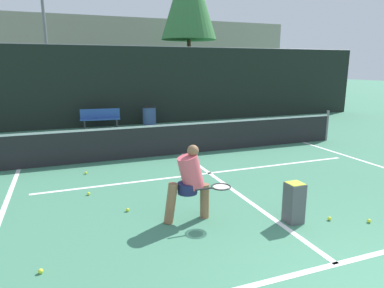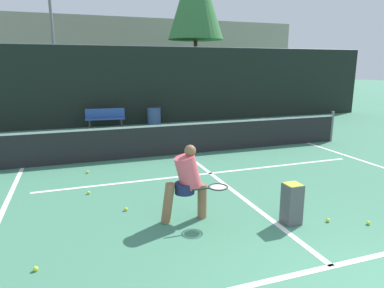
% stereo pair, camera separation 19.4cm
% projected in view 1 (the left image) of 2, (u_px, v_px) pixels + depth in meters
% --- Properties ---
extents(court_baseline_near, '(11.00, 0.10, 0.01)m').
position_uv_depth(court_baseline_near, '(337.00, 264.00, 4.65)').
color(court_baseline_near, white).
rests_on(court_baseline_near, ground).
extents(court_service_line, '(8.25, 0.10, 0.01)m').
position_uv_depth(court_service_line, '(209.00, 173.00, 8.58)').
color(court_service_line, white).
rests_on(court_service_line, ground).
extents(court_center_mark, '(0.10, 6.38, 0.01)m').
position_uv_depth(court_center_mark, '(230.00, 188.00, 7.55)').
color(court_center_mark, white).
rests_on(court_center_mark, ground).
extents(court_sideline_left, '(0.10, 7.38, 0.01)m').
position_uv_depth(court_sideline_left, '(0.00, 220.00, 5.99)').
color(court_sideline_left, white).
rests_on(court_sideline_left, ground).
extents(court_sideline_right, '(0.10, 7.38, 0.01)m').
position_uv_depth(court_sideline_right, '(381.00, 167.00, 9.12)').
color(court_sideline_right, white).
rests_on(court_sideline_right, ground).
extents(net, '(11.09, 0.09, 1.07)m').
position_uv_depth(net, '(182.00, 137.00, 10.35)').
color(net, slate).
rests_on(net, ground).
extents(fence_back, '(24.00, 0.06, 3.49)m').
position_uv_depth(fence_back, '(139.00, 86.00, 15.37)').
color(fence_back, black).
rests_on(fence_back, ground).
extents(player_practicing, '(1.11, 0.62, 1.35)m').
position_uv_depth(player_practicing, '(190.00, 181.00, 5.84)').
color(player_practicing, '#8C6042').
rests_on(player_practicing, ground).
extents(tennis_ball_scattered_1, '(0.07, 0.07, 0.07)m').
position_uv_depth(tennis_ball_scattered_1, '(89.00, 194.00, 7.12)').
color(tennis_ball_scattered_1, '#D1E033').
rests_on(tennis_ball_scattered_1, ground).
extents(tennis_ball_scattered_2, '(0.07, 0.07, 0.07)m').
position_uv_depth(tennis_ball_scattered_2, '(329.00, 219.00, 5.96)').
color(tennis_ball_scattered_2, '#D1E033').
rests_on(tennis_ball_scattered_2, ground).
extents(tennis_ball_scattered_3, '(0.07, 0.07, 0.07)m').
position_uv_depth(tennis_ball_scattered_3, '(128.00, 210.00, 6.32)').
color(tennis_ball_scattered_3, '#D1E033').
rests_on(tennis_ball_scattered_3, ground).
extents(tennis_ball_scattered_4, '(0.07, 0.07, 0.07)m').
position_uv_depth(tennis_ball_scattered_4, '(86.00, 173.00, 8.50)').
color(tennis_ball_scattered_4, '#D1E033').
rests_on(tennis_ball_scattered_4, ground).
extents(tennis_ball_scattered_5, '(0.07, 0.07, 0.07)m').
position_uv_depth(tennis_ball_scattered_5, '(186.00, 179.00, 8.06)').
color(tennis_ball_scattered_5, '#D1E033').
rests_on(tennis_ball_scattered_5, ground).
extents(tennis_ball_scattered_7, '(0.07, 0.07, 0.07)m').
position_uv_depth(tennis_ball_scattered_7, '(369.00, 221.00, 5.88)').
color(tennis_ball_scattered_7, '#D1E033').
rests_on(tennis_ball_scattered_7, ground).
extents(tennis_ball_scattered_9, '(0.07, 0.07, 0.07)m').
position_uv_depth(tennis_ball_scattered_9, '(41.00, 271.00, 4.44)').
color(tennis_ball_scattered_9, '#D1E033').
rests_on(tennis_ball_scattered_9, ground).
extents(tennis_ball_scattered_11, '(0.07, 0.07, 0.07)m').
position_uv_depth(tennis_ball_scattered_11, '(188.00, 173.00, 8.50)').
color(tennis_ball_scattered_11, '#D1E033').
rests_on(tennis_ball_scattered_11, ground).
extents(ball_hopper, '(0.28, 0.28, 0.71)m').
position_uv_depth(ball_hopper, '(294.00, 202.00, 5.83)').
color(ball_hopper, '#4C4C51').
rests_on(ball_hopper, ground).
extents(courtside_bench, '(1.66, 0.56, 0.86)m').
position_uv_depth(courtside_bench, '(100.00, 118.00, 14.36)').
color(courtside_bench, '#2D519E').
rests_on(courtside_bench, ground).
extents(trash_bin, '(0.61, 0.61, 0.88)m').
position_uv_depth(trash_bin, '(149.00, 116.00, 15.11)').
color(trash_bin, '#384C7F').
rests_on(trash_bin, ground).
extents(parked_car, '(1.66, 4.29, 1.51)m').
position_uv_depth(parked_car, '(148.00, 101.00, 19.90)').
color(parked_car, silver).
rests_on(parked_car, ground).
extents(floodlight_mast, '(1.10, 0.24, 8.24)m').
position_uv_depth(floodlight_mast, '(43.00, 13.00, 17.66)').
color(floodlight_mast, slate).
rests_on(floodlight_mast, ground).
extents(tree_west, '(3.37, 3.37, 3.87)m').
position_uv_depth(tree_west, '(12.00, 54.00, 21.68)').
color(tree_west, brown).
rests_on(tree_west, ground).
extents(tree_east, '(3.44, 3.44, 3.93)m').
position_uv_depth(tree_east, '(180.00, 54.00, 24.47)').
color(tree_east, brown).
rests_on(tree_east, ground).
extents(building_far, '(36.00, 2.40, 6.69)m').
position_uv_depth(building_far, '(98.00, 57.00, 30.09)').
color(building_far, gray).
rests_on(building_far, ground).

